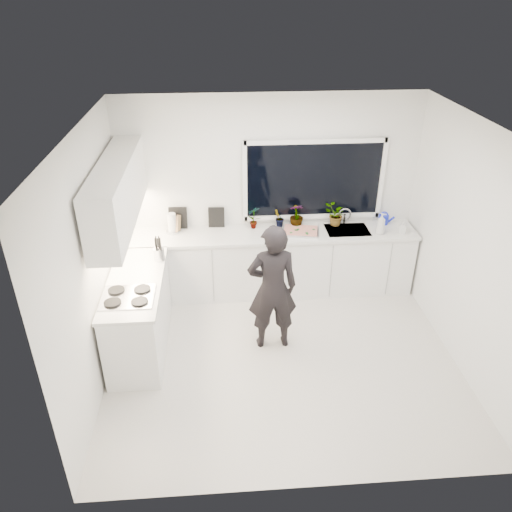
{
  "coord_description": "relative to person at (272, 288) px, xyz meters",
  "views": [
    {
      "loc": [
        -0.66,
        -4.55,
        3.91
      ],
      "look_at": [
        -0.28,
        0.4,
        1.15
      ],
      "focal_mm": 35.0,
      "sensor_mm": 36.0,
      "label": 1
    }
  ],
  "objects": [
    {
      "name": "stovetop",
      "position": [
        -1.59,
        -0.25,
        0.14
      ],
      "size": [
        0.56,
        0.48,
        0.03
      ],
      "primitive_type": "cube",
      "color": "black",
      "rests_on": "countertop_left"
    },
    {
      "name": "picture_frame_small",
      "position": [
        -1.15,
        1.44,
        0.27
      ],
      "size": [
        0.25,
        0.03,
        0.3
      ],
      "primitive_type": "cube",
      "rotation": [
        0.0,
        0.0,
        -0.04
      ],
      "color": "black",
      "rests_on": "countertop_back"
    },
    {
      "name": "countertop_back",
      "position": [
        0.1,
        1.19,
        0.1
      ],
      "size": [
        3.94,
        0.62,
        0.04
      ],
      "primitive_type": "cube",
      "color": "silver",
      "rests_on": "base_cabinets_back"
    },
    {
      "name": "wall_right",
      "position": [
        2.11,
        -0.25,
        0.55
      ],
      "size": [
        0.02,
        3.5,
        2.7
      ],
      "primitive_type": "cube",
      "color": "white",
      "rests_on": "ground"
    },
    {
      "name": "soap_bottles",
      "position": [
        1.65,
        1.05,
        0.25
      ],
      "size": [
        0.45,
        0.16,
        0.3
      ],
      "color": "#D8BF66",
      "rests_on": "countertop_back"
    },
    {
      "name": "floor",
      "position": [
        0.1,
        -0.25,
        -0.81
      ],
      "size": [
        4.0,
        3.5,
        0.02
      ],
      "primitive_type": "cube",
      "color": "beige",
      "rests_on": "ground"
    },
    {
      "name": "pizza_tray",
      "position": [
        0.5,
        1.17,
        0.14
      ],
      "size": [
        0.55,
        0.45,
        0.03
      ],
      "primitive_type": "cube",
      "rotation": [
        0.0,
        0.0,
        -0.2
      ],
      "color": "silver",
      "rests_on": "countertop_back"
    },
    {
      "name": "watering_can",
      "position": [
        1.69,
        1.36,
        0.19
      ],
      "size": [
        0.15,
        0.15,
        0.13
      ],
      "primitive_type": "cylinder",
      "rotation": [
        0.0,
        0.0,
        -0.05
      ],
      "color": "#1625D5",
      "rests_on": "countertop_back"
    },
    {
      "name": "picture_frame_large",
      "position": [
        -0.62,
        1.44,
        0.26
      ],
      "size": [
        0.22,
        0.03,
        0.28
      ],
      "primitive_type": "cube",
      "rotation": [
        0.0,
        0.0,
        -0.05
      ],
      "color": "black",
      "rests_on": "countertop_back"
    },
    {
      "name": "pizza",
      "position": [
        0.5,
        1.17,
        0.15
      ],
      "size": [
        0.5,
        0.4,
        0.01
      ],
      "primitive_type": "cube",
      "rotation": [
        0.0,
        0.0,
        -0.2
      ],
      "color": "red",
      "rests_on": "pizza_tray"
    },
    {
      "name": "faucet",
      "position": [
        1.15,
        1.4,
        0.23
      ],
      "size": [
        0.03,
        0.03,
        0.22
      ],
      "primitive_type": "cylinder",
      "color": "silver",
      "rests_on": "countertop_back"
    },
    {
      "name": "wall_left",
      "position": [
        -1.91,
        -0.25,
        0.55
      ],
      "size": [
        0.02,
        3.5,
        2.7
      ],
      "primitive_type": "cube",
      "color": "white",
      "rests_on": "ground"
    },
    {
      "name": "utensil_crock",
      "position": [
        -1.32,
        0.55,
        0.2
      ],
      "size": [
        0.17,
        0.17,
        0.16
      ],
      "primitive_type": "cylinder",
      "rotation": [
        0.0,
        0.0,
        -0.36
      ],
      "color": "silver",
      "rests_on": "countertop_left"
    },
    {
      "name": "ceiling",
      "position": [
        0.1,
        -0.25,
        1.91
      ],
      "size": [
        4.0,
        3.5,
        0.02
      ],
      "primitive_type": "cube",
      "color": "white",
      "rests_on": "wall_back"
    },
    {
      "name": "wall_back",
      "position": [
        0.1,
        1.51,
        0.55
      ],
      "size": [
        4.0,
        0.02,
        2.7
      ],
      "primitive_type": "cube",
      "color": "white",
      "rests_on": "ground"
    },
    {
      "name": "herb_plants",
      "position": [
        0.61,
        1.36,
        0.28
      ],
      "size": [
        1.39,
        0.3,
        0.33
      ],
      "color": "#26662D",
      "rests_on": "countertop_back"
    },
    {
      "name": "person",
      "position": [
        0.0,
        0.0,
        0.0
      ],
      "size": [
        0.6,
        0.41,
        1.6
      ],
      "primitive_type": "imported",
      "rotation": [
        0.0,
        0.0,
        3.19
      ],
      "color": "black",
      "rests_on": "floor"
    },
    {
      "name": "paper_towel_roll",
      "position": [
        -1.22,
        1.3,
        0.25
      ],
      "size": [
        0.14,
        0.14,
        0.26
      ],
      "primitive_type": "cylinder",
      "rotation": [
        0.0,
        0.0,
        0.33
      ],
      "color": "silver",
      "rests_on": "countertop_back"
    },
    {
      "name": "window",
      "position": [
        0.7,
        1.47,
        0.75
      ],
      "size": [
        1.8,
        0.02,
        1.0
      ],
      "primitive_type": "cube",
      "color": "black",
      "rests_on": "wall_back"
    },
    {
      "name": "knife_block",
      "position": [
        -1.18,
        1.34,
        0.23
      ],
      "size": [
        0.15,
        0.14,
        0.22
      ],
      "primitive_type": "cube",
      "rotation": [
        0.0,
        0.0,
        -0.32
      ],
      "color": "olive",
      "rests_on": "countertop_back"
    },
    {
      "name": "upper_cabinets",
      "position": [
        -1.69,
        0.45,
        1.05
      ],
      "size": [
        0.34,
        2.1,
        0.7
      ],
      "primitive_type": "cube",
      "color": "white",
      "rests_on": "wall_left"
    },
    {
      "name": "base_cabinets_left",
      "position": [
        -1.57,
        0.1,
        -0.36
      ],
      "size": [
        0.58,
        1.6,
        0.88
      ],
      "primitive_type": "cube",
      "color": "white",
      "rests_on": "floor"
    },
    {
      "name": "sink",
      "position": [
        1.15,
        1.2,
        0.07
      ],
      "size": [
        0.58,
        0.42,
        0.14
      ],
      "primitive_type": "cube",
      "color": "silver",
      "rests_on": "countertop_back"
    },
    {
      "name": "countertop_left",
      "position": [
        -1.57,
        0.1,
        0.1
      ],
      "size": [
        0.62,
        1.6,
        0.04
      ],
      "primitive_type": "cube",
      "color": "silver",
      "rests_on": "base_cabinets_left"
    },
    {
      "name": "base_cabinets_back",
      "position": [
        0.1,
        1.2,
        -0.36
      ],
      "size": [
        3.92,
        0.58,
        0.88
      ],
      "primitive_type": "cube",
      "color": "white",
      "rests_on": "floor"
    }
  ]
}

